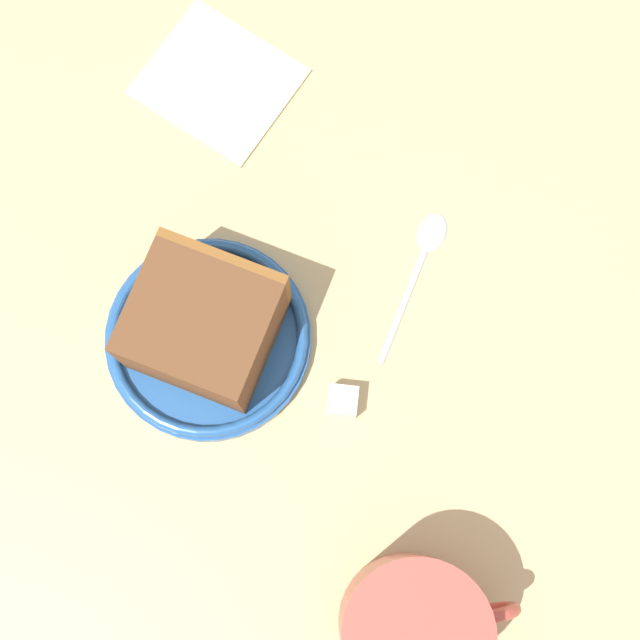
# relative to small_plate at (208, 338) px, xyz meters

# --- Properties ---
(ground_plane) EXTENTS (1.18, 1.18, 0.03)m
(ground_plane) POSITION_rel_small_plate_xyz_m (0.08, 0.03, -0.03)
(ground_plane) COLOR tan
(small_plate) EXTENTS (0.14, 0.14, 0.02)m
(small_plate) POSITION_rel_small_plate_xyz_m (0.00, 0.00, 0.00)
(small_plate) COLOR #26599E
(small_plate) RESTS_ON ground_plane
(cake_slice) EXTENTS (0.10, 0.09, 0.07)m
(cake_slice) POSITION_rel_small_plate_xyz_m (0.00, 0.00, 0.03)
(cake_slice) COLOR brown
(cake_slice) RESTS_ON small_plate
(tea_mug) EXTENTS (0.11, 0.09, 0.09)m
(tea_mug) POSITION_rel_small_plate_xyz_m (0.18, -0.14, 0.04)
(tea_mug) COLOR #BF4C3F
(tea_mug) RESTS_ON ground_plane
(teaspoon) EXTENTS (0.03, 0.12, 0.01)m
(teaspoon) POSITION_rel_small_plate_xyz_m (0.13, 0.10, -0.01)
(teaspoon) COLOR silver
(teaspoon) RESTS_ON ground_plane
(folded_napkin) EXTENTS (0.13, 0.12, 0.01)m
(folded_napkin) POSITION_rel_small_plate_xyz_m (-0.05, 0.18, -0.01)
(folded_napkin) COLOR beige
(folded_napkin) RESTS_ON ground_plane
(sugar_cube) EXTENTS (0.02, 0.02, 0.02)m
(sugar_cube) POSITION_rel_small_plate_xyz_m (0.10, -0.02, 0.00)
(sugar_cube) COLOR white
(sugar_cube) RESTS_ON ground_plane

